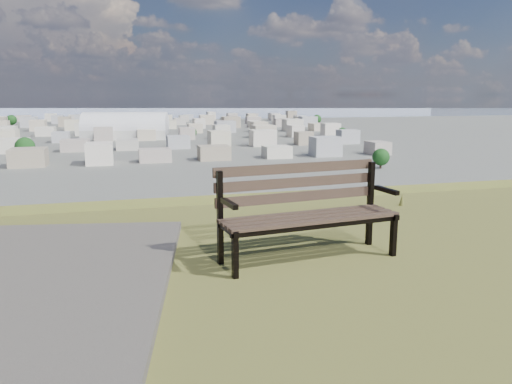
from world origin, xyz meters
name	(u,v)px	position (x,y,z in m)	size (l,w,h in m)	color
park_bench	(305,206)	(0.20, 1.37, 25.52)	(1.80, 0.76, 0.92)	#3F3024
grass_tufts	(259,350)	(-0.78, -0.50, 25.12)	(12.00, 6.88, 0.28)	brown
arena	(126,131)	(1.64, 313.81, 5.03)	(53.87, 31.60, 21.32)	beige
city_blocks	(122,125)	(0.00, 394.44, 3.50)	(395.00, 361.00, 7.00)	beige
city_trees	(78,131)	(-26.39, 319.00, 4.83)	(406.52, 387.20, 9.98)	#301F18
bay_water	(121,110)	(0.00, 900.00, 0.00)	(2400.00, 700.00, 0.12)	#8A99AF
far_hills	(96,95)	(-60.92, 1402.93, 25.47)	(2050.00, 340.00, 60.00)	#8F97B2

